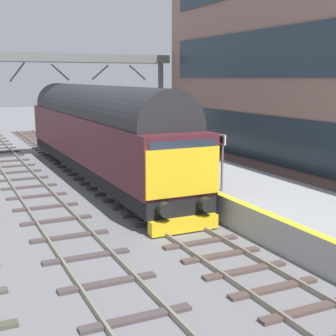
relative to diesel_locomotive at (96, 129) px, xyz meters
name	(u,v)px	position (x,y,z in m)	size (l,w,h in m)	color
ground_plane	(148,210)	(0.00, -6.57, -2.49)	(140.00, 140.00, 0.00)	slate
track_main	(148,209)	(0.00, -6.57, -2.43)	(2.50, 60.00, 0.15)	gray
track_adjacent_west	(57,220)	(-3.52, -6.57, -2.43)	(2.50, 60.00, 0.15)	gray
station_platform	(227,188)	(3.60, -6.57, -1.99)	(4.00, 44.00, 1.01)	#9C9EA0
diesel_locomotive	(96,129)	(0.00, 0.00, 0.00)	(2.74, 19.52, 4.68)	black
platform_number_sign	(222,154)	(2.04, -8.61, -0.13)	(0.10, 0.44, 2.04)	slate
waiting_passenger	(168,138)	(3.49, -1.03, -0.50)	(0.38, 0.51, 1.64)	#292930
overhead_footbridge	(39,62)	(-1.48, 6.53, 3.43)	(16.36, 2.00, 6.45)	slate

